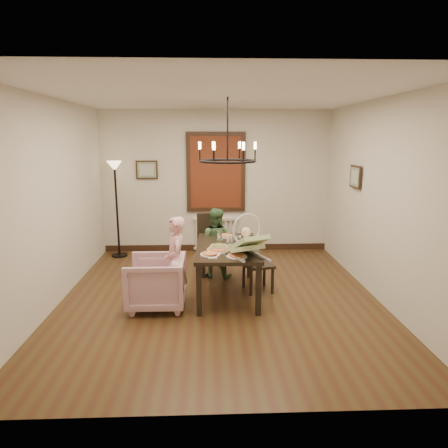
{
  "coord_description": "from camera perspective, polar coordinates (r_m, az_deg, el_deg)",
  "views": [
    {
      "loc": [
        -0.15,
        -5.42,
        2.26
      ],
      "look_at": [
        0.07,
        0.18,
        1.05
      ],
      "focal_mm": 32.0,
      "sensor_mm": 36.0,
      "label": 1
    }
  ],
  "objects": [
    {
      "name": "chandelier",
      "position": [
        5.56,
        0.5,
        8.99
      ],
      "size": [
        0.8,
        0.8,
        0.04
      ],
      "primitive_type": "torus",
      "color": "black",
      "rests_on": "room_shell"
    },
    {
      "name": "pizza_platter",
      "position": [
        5.53,
        -0.62,
        -3.59
      ],
      "size": [
        0.35,
        0.35,
        0.04
      ],
      "primitive_type": "cylinder",
      "color": "tan",
      "rests_on": "dining_table"
    },
    {
      "name": "baby_bouncer",
      "position": [
        5.2,
        3.29,
        -2.62
      ],
      "size": [
        0.64,
        0.73,
        0.39
      ],
      "primitive_type": null,
      "rotation": [
        0.0,
        0.0,
        0.41
      ],
      "color": "beige",
      "rests_on": "dining_table"
    },
    {
      "name": "elderly_woman",
      "position": [
        5.51,
        -6.91,
        -6.4
      ],
      "size": [
        0.31,
        0.41,
        1.02
      ],
      "primitive_type": "imported",
      "rotation": [
        0.0,
        0.0,
        -1.38
      ],
      "color": "#E7A3A5",
      "rests_on": "room_shell"
    },
    {
      "name": "picture_back",
      "position": [
        8.01,
        -10.96,
        7.61
      ],
      "size": [
        0.42,
        0.03,
        0.36
      ],
      "primitive_type": "cube",
      "color": "black",
      "rests_on": "room_shell"
    },
    {
      "name": "floor_lamp",
      "position": [
        7.89,
        -15.04,
        1.85
      ],
      "size": [
        0.3,
        0.3,
        1.8
      ],
      "primitive_type": null,
      "color": "black",
      "rests_on": "room_shell"
    },
    {
      "name": "armchair",
      "position": [
        5.53,
        -9.71,
        -8.19
      ],
      "size": [
        0.78,
        0.76,
        0.71
      ],
      "primitive_type": "imported",
      "rotation": [
        0.0,
        0.0,
        -1.57
      ],
      "color": "#CA9AA7",
      "rests_on": "room_shell"
    },
    {
      "name": "seated_man",
      "position": [
        6.57,
        -1.3,
        -3.54
      ],
      "size": [
        0.55,
        0.48,
        0.96
      ],
      "primitive_type": "imported",
      "rotation": [
        0.0,
        0.0,
        2.86
      ],
      "color": "#41673D",
      "rests_on": "room_shell"
    },
    {
      "name": "drinking_glass",
      "position": [
        5.87,
        1.84,
        -2.08
      ],
      "size": [
        0.08,
        0.08,
        0.15
      ],
      "primitive_type": "cylinder",
      "color": "silver",
      "rests_on": "dining_table"
    },
    {
      "name": "room_shell",
      "position": [
        5.86,
        -0.75,
        3.74
      ],
      "size": [
        4.51,
        5.0,
        2.81
      ],
      "color": "#483619",
      "rests_on": "ground"
    },
    {
      "name": "chair_far",
      "position": [
        6.8,
        -1.69,
        -2.79
      ],
      "size": [
        0.52,
        0.52,
        1.0
      ],
      "primitive_type": null,
      "rotation": [
        0.0,
        0.0,
        0.21
      ],
      "color": "black",
      "rests_on": "room_shell"
    },
    {
      "name": "radiator",
      "position": [
        8.13,
        -1.13,
        -1.39
      ],
      "size": [
        0.92,
        0.12,
        0.62
      ],
      "primitive_type": null,
      "color": "silver",
      "rests_on": "room_shell"
    },
    {
      "name": "salad_bowl",
      "position": [
        5.56,
        -0.74,
        -3.34
      ],
      "size": [
        0.28,
        0.28,
        0.07
      ],
      "primitive_type": "imported",
      "color": "white",
      "rests_on": "dining_table"
    },
    {
      "name": "chair_right",
      "position": [
        6.0,
        4.9,
        -5.28
      ],
      "size": [
        0.49,
        0.49,
        0.93
      ],
      "primitive_type": null,
      "rotation": [
        0.0,
        0.0,
        1.81
      ],
      "color": "black",
      "rests_on": "room_shell"
    },
    {
      "name": "window_blinds",
      "position": [
        7.91,
        -1.17,
        7.41
      ],
      "size": [
        1.0,
        0.03,
        1.4
      ],
      "primitive_type": "cube",
      "color": "maroon",
      "rests_on": "room_shell"
    },
    {
      "name": "dining_table",
      "position": [
        5.78,
        0.48,
        -3.96
      ],
      "size": [
        0.92,
        1.59,
        0.74
      ],
      "rotation": [
        0.0,
        0.0,
        -0.02
      ],
      "color": "black",
      "rests_on": "room_shell"
    },
    {
      "name": "picture_right",
      "position": [
        6.78,
        18.26,
        6.42
      ],
      "size": [
        0.03,
        0.42,
        0.36
      ],
      "primitive_type": "cube",
      "rotation": [
        0.0,
        0.0,
        1.57
      ],
      "color": "black",
      "rests_on": "room_shell"
    }
  ]
}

